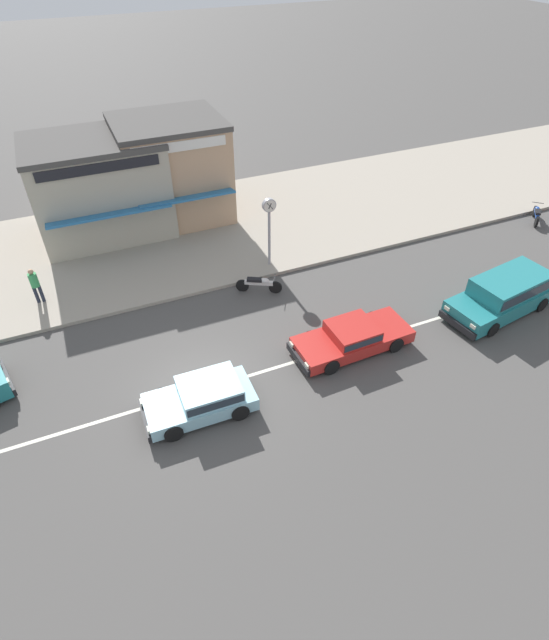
{
  "coord_description": "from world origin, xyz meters",
  "views": [
    {
      "loc": [
        -2.35,
        -11.63,
        12.74
      ],
      "look_at": [
        3.31,
        1.6,
        0.8
      ],
      "focal_mm": 28.0,
      "sensor_mm": 36.0,
      "label": 1
    }
  ],
  "objects_px": {
    "hatchback_pale_blue_5": "(203,397)",
    "sedan_red_0": "(352,337)",
    "street_clock": "(269,217)",
    "motorcycle_0": "(259,284)",
    "shopfront_mid_block": "(173,169)",
    "motorcycle_1": "(536,214)",
    "pedestrian_near_clock": "(35,283)",
    "minivan_teal_2": "(505,293)",
    "shopfront_corner_warung": "(100,187)"
  },
  "relations": [
    {
      "from": "hatchback_pale_blue_5",
      "to": "street_clock",
      "type": "relative_size",
      "value": 1.12
    },
    {
      "from": "motorcycle_0",
      "to": "shopfront_corner_warung",
      "type": "distance_m",
      "value": 9.44
    },
    {
      "from": "shopfront_corner_warung",
      "to": "motorcycle_1",
      "type": "bearing_deg",
      "value": -20.17
    },
    {
      "from": "shopfront_corner_warung",
      "to": "minivan_teal_2",
      "type": "bearing_deg",
      "value": -42.96
    },
    {
      "from": "minivan_teal_2",
      "to": "street_clock",
      "type": "height_order",
      "value": "street_clock"
    },
    {
      "from": "motorcycle_1",
      "to": "street_clock",
      "type": "distance_m",
      "value": 14.69
    },
    {
      "from": "street_clock",
      "to": "minivan_teal_2",
      "type": "bearing_deg",
      "value": -41.69
    },
    {
      "from": "hatchback_pale_blue_5",
      "to": "sedan_red_0",
      "type": "bearing_deg",
      "value": 6.69
    },
    {
      "from": "hatchback_pale_blue_5",
      "to": "street_clock",
      "type": "height_order",
      "value": "street_clock"
    },
    {
      "from": "sedan_red_0",
      "to": "street_clock",
      "type": "distance_m",
      "value": 6.61
    },
    {
      "from": "pedestrian_near_clock",
      "to": "shopfront_corner_warung",
      "type": "xyz_separation_m",
      "value": [
        3.58,
        4.98,
        1.39
      ]
    },
    {
      "from": "motorcycle_0",
      "to": "motorcycle_1",
      "type": "bearing_deg",
      "value": 0.48
    },
    {
      "from": "shopfront_corner_warung",
      "to": "shopfront_mid_block",
      "type": "bearing_deg",
      "value": 3.77
    },
    {
      "from": "minivan_teal_2",
      "to": "shopfront_mid_block",
      "type": "height_order",
      "value": "shopfront_mid_block"
    },
    {
      "from": "sedan_red_0",
      "to": "hatchback_pale_blue_5",
      "type": "relative_size",
      "value": 1.26
    },
    {
      "from": "street_clock",
      "to": "shopfront_mid_block",
      "type": "bearing_deg",
      "value": 112.39
    },
    {
      "from": "sedan_red_0",
      "to": "minivan_teal_2",
      "type": "relative_size",
      "value": 0.89
    },
    {
      "from": "pedestrian_near_clock",
      "to": "shopfront_mid_block",
      "type": "height_order",
      "value": "shopfront_mid_block"
    },
    {
      "from": "sedan_red_0",
      "to": "shopfront_mid_block",
      "type": "height_order",
      "value": "shopfront_mid_block"
    },
    {
      "from": "street_clock",
      "to": "pedestrian_near_clock",
      "type": "bearing_deg",
      "value": 173.62
    },
    {
      "from": "pedestrian_near_clock",
      "to": "shopfront_corner_warung",
      "type": "height_order",
      "value": "shopfront_corner_warung"
    },
    {
      "from": "minivan_teal_2",
      "to": "pedestrian_near_clock",
      "type": "xyz_separation_m",
      "value": [
        -17.24,
        7.74,
        0.23
      ]
    },
    {
      "from": "street_clock",
      "to": "motorcycle_0",
      "type": "bearing_deg",
      "value": -125.22
    },
    {
      "from": "pedestrian_near_clock",
      "to": "shopfront_corner_warung",
      "type": "distance_m",
      "value": 6.29
    },
    {
      "from": "motorcycle_0",
      "to": "shopfront_mid_block",
      "type": "relative_size",
      "value": 0.34
    },
    {
      "from": "motorcycle_1",
      "to": "shopfront_mid_block",
      "type": "height_order",
      "value": "shopfront_mid_block"
    },
    {
      "from": "shopfront_mid_block",
      "to": "sedan_red_0",
      "type": "bearing_deg",
      "value": -75.43
    },
    {
      "from": "pedestrian_near_clock",
      "to": "shopfront_mid_block",
      "type": "bearing_deg",
      "value": 36.0
    },
    {
      "from": "hatchback_pale_blue_5",
      "to": "shopfront_corner_warung",
      "type": "distance_m",
      "value": 13.21
    },
    {
      "from": "hatchback_pale_blue_5",
      "to": "motorcycle_1",
      "type": "distance_m",
      "value": 20.43
    },
    {
      "from": "hatchback_pale_blue_5",
      "to": "shopfront_mid_block",
      "type": "distance_m",
      "value": 13.68
    },
    {
      "from": "sedan_red_0",
      "to": "street_clock",
      "type": "bearing_deg",
      "value": 96.1
    },
    {
      "from": "pedestrian_near_clock",
      "to": "minivan_teal_2",
      "type": "bearing_deg",
      "value": -24.17
    },
    {
      "from": "hatchback_pale_blue_5",
      "to": "motorcycle_1",
      "type": "xyz_separation_m",
      "value": [
        19.69,
        5.45,
        -0.17
      ]
    },
    {
      "from": "sedan_red_0",
      "to": "motorcycle_0",
      "type": "height_order",
      "value": "sedan_red_0"
    },
    {
      "from": "motorcycle_1",
      "to": "minivan_teal_2",
      "type": "bearing_deg",
      "value": -143.74
    },
    {
      "from": "street_clock",
      "to": "shopfront_mid_block",
      "type": "xyz_separation_m",
      "value": [
        -2.6,
        6.31,
        0.1
      ]
    },
    {
      "from": "street_clock",
      "to": "shopfront_corner_warung",
      "type": "distance_m",
      "value": 8.68
    },
    {
      "from": "motorcycle_0",
      "to": "shopfront_mid_block",
      "type": "distance_m",
      "value": 8.38
    },
    {
      "from": "minivan_teal_2",
      "to": "motorcycle_1",
      "type": "xyz_separation_m",
      "value": [
        7.0,
        5.13,
        -0.43
      ]
    },
    {
      "from": "sedan_red_0",
      "to": "motorcycle_0",
      "type": "relative_size",
      "value": 2.55
    },
    {
      "from": "motorcycle_0",
      "to": "motorcycle_1",
      "type": "xyz_separation_m",
      "value": [
        15.62,
        0.13,
        -0.01
      ]
    },
    {
      "from": "minivan_teal_2",
      "to": "motorcycle_1",
      "type": "relative_size",
      "value": 3.61
    },
    {
      "from": "motorcycle_0",
      "to": "shopfront_mid_block",
      "type": "height_order",
      "value": "shopfront_mid_block"
    },
    {
      "from": "minivan_teal_2",
      "to": "pedestrian_near_clock",
      "type": "relative_size",
      "value": 3.21
    },
    {
      "from": "motorcycle_0",
      "to": "motorcycle_1",
      "type": "relative_size",
      "value": 1.26
    },
    {
      "from": "sedan_red_0",
      "to": "hatchback_pale_blue_5",
      "type": "bearing_deg",
      "value": -173.31
    },
    {
      "from": "street_clock",
      "to": "pedestrian_near_clock",
      "type": "xyz_separation_m",
      "value": [
        -9.78,
        1.09,
        -1.45
      ]
    },
    {
      "from": "minivan_teal_2",
      "to": "pedestrian_near_clock",
      "type": "distance_m",
      "value": 18.9
    },
    {
      "from": "motorcycle_1",
      "to": "pedestrian_near_clock",
      "type": "distance_m",
      "value": 24.39
    }
  ]
}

